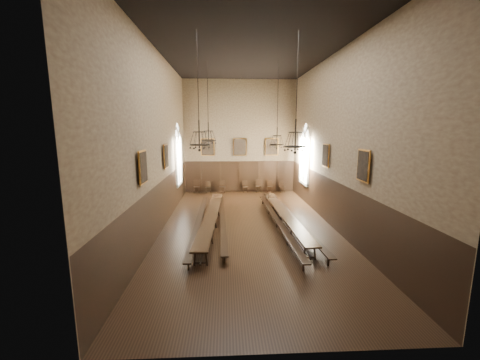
{
  "coord_description": "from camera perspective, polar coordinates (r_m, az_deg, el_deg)",
  "views": [
    {
      "loc": [
        -1.17,
        -14.99,
        5.18
      ],
      "look_at": [
        -0.35,
        1.5,
        2.28
      ],
      "focal_mm": 22.0,
      "sensor_mm": 36.0,
      "label": 1
    }
  ],
  "objects": [
    {
      "name": "floor",
      "position": [
        15.9,
        1.55,
        -9.08
      ],
      "size": [
        9.0,
        18.0,
        0.02
      ],
      "primitive_type": "cube",
      "color": "black",
      "rests_on": "ground"
    },
    {
      "name": "ceiling",
      "position": [
        15.51,
        1.72,
        24.26
      ],
      "size": [
        9.0,
        18.0,
        0.02
      ],
      "primitive_type": "cube",
      "color": "black",
      "rests_on": "ground"
    },
    {
      "name": "wall_back",
      "position": [
        24.04,
        -0.05,
        8.35
      ],
      "size": [
        9.0,
        0.02,
        9.0
      ],
      "primitive_type": "cube",
      "color": "#857251",
      "rests_on": "ground"
    },
    {
      "name": "wall_front",
      "position": [
        6.13,
        8.2,
        3.51
      ],
      "size": [
        9.0,
        0.02,
        9.0
      ],
      "primitive_type": "cube",
      "color": "#857251",
      "rests_on": "ground"
    },
    {
      "name": "wall_left",
      "position": [
        15.37,
        -15.51,
        7.08
      ],
      "size": [
        0.02,
        18.0,
        9.0
      ],
      "primitive_type": "cube",
      "color": "#857251",
      "rests_on": "ground"
    },
    {
      "name": "wall_right",
      "position": [
        16.04,
        18.04,
        7.06
      ],
      "size": [
        0.02,
        18.0,
        9.0
      ],
      "primitive_type": "cube",
      "color": "#857251",
      "rests_on": "ground"
    },
    {
      "name": "wainscot_panelling",
      "position": [
        15.54,
        1.58,
        -4.68
      ],
      "size": [
        9.0,
        18.0,
        2.5
      ],
      "primitive_type": null,
      "color": "black",
      "rests_on": "floor"
    },
    {
      "name": "table_left",
      "position": [
        15.68,
        -5.59,
        -7.92
      ],
      "size": [
        1.13,
        9.64,
        0.75
      ],
      "rotation": [
        0.0,
        0.0,
        -0.05
      ],
      "color": "black",
      "rests_on": "floor"
    },
    {
      "name": "table_right",
      "position": [
        16.12,
        8.64,
        -7.53
      ],
      "size": [
        1.0,
        9.39,
        0.73
      ],
      "rotation": [
        0.0,
        0.0,
        0.04
      ],
      "color": "black",
      "rests_on": "floor"
    },
    {
      "name": "bench_left_outer",
      "position": [
        15.83,
        -7.9,
        -8.09
      ],
      "size": [
        0.34,
        10.36,
        0.47
      ],
      "rotation": [
        0.0,
        0.0,
        0.0
      ],
      "color": "black",
      "rests_on": "floor"
    },
    {
      "name": "bench_left_inner",
      "position": [
        16.02,
        -3.43,
        -7.87
      ],
      "size": [
        0.56,
        9.73,
        0.44
      ],
      "rotation": [
        0.0,
        0.0,
        0.03
      ],
      "color": "black",
      "rests_on": "floor"
    },
    {
      "name": "bench_right_inner",
      "position": [
        15.83,
        7.16,
        -8.06
      ],
      "size": [
        0.6,
        10.58,
        0.48
      ],
      "rotation": [
        0.0,
        0.0,
        0.03
      ],
      "color": "black",
      "rests_on": "floor"
    },
    {
      "name": "bench_right_outer",
      "position": [
        16.28,
        10.31,
        -7.64
      ],
      "size": [
        0.85,
        10.42,
        0.47
      ],
      "rotation": [
        0.0,
        0.0,
        0.05
      ],
      "color": "black",
      "rests_on": "floor"
    },
    {
      "name": "chair_0",
      "position": [
        24.14,
        -8.42,
        -1.76
      ],
      "size": [
        0.46,
        0.46,
        1.04
      ],
      "rotation": [
        0.0,
        0.0,
        0.01
      ],
      "color": "black",
      "rests_on": "floor"
    },
    {
      "name": "chair_1",
      "position": [
        24.09,
        -6.15,
        -1.82
      ],
      "size": [
        0.46,
        0.46,
        0.93
      ],
      "rotation": [
        0.0,
        0.0,
        0.13
      ],
      "color": "black",
      "rests_on": "floor"
    },
    {
      "name": "chair_2",
      "position": [
        23.99,
        -3.49,
        -1.77
      ],
      "size": [
        0.5,
        0.5,
        1.02
      ],
      "rotation": [
        0.0,
        0.0,
        -0.12
      ],
      "color": "black",
      "rests_on": "floor"
    },
    {
      "name": "chair_4",
      "position": [
        24.15,
        1.03,
        -1.74
      ],
      "size": [
        0.45,
        0.45,
        0.93
      ],
      "rotation": [
        0.0,
        0.0,
        0.09
      ],
      "color": "black",
      "rests_on": "floor"
    },
    {
      "name": "chair_5",
      "position": [
        24.22,
        3.62,
        -1.64
      ],
      "size": [
        0.49,
        0.49,
        1.03
      ],
      "rotation": [
        0.0,
        0.0,
        -0.07
      ],
      "color": "black",
      "rests_on": "floor"
    },
    {
      "name": "chair_6",
      "position": [
        24.28,
        5.76,
        -1.69
      ],
      "size": [
        0.51,
        0.51,
        0.97
      ],
      "rotation": [
        0.0,
        0.0,
        -0.21
      ],
      "color": "black",
      "rests_on": "floor"
    },
    {
      "name": "chair_7",
      "position": [
        24.42,
        8.09,
        -1.7
      ],
      "size": [
        0.5,
        0.5,
        0.93
      ],
      "rotation": [
        0.0,
        0.0,
        0.25
      ],
      "color": "black",
      "rests_on": "floor"
    },
    {
      "name": "chandelier_back_left",
      "position": [
        17.89,
        -6.15,
        8.52
      ],
      "size": [
        0.9,
        0.9,
        4.71
      ],
      "color": "black",
      "rests_on": "ceiling"
    },
    {
      "name": "chandelier_back_right",
      "position": [
        17.8,
        7.18,
        7.87
      ],
      "size": [
        0.83,
        0.83,
        4.93
      ],
      "color": "black",
      "rests_on": "ceiling"
    },
    {
      "name": "chandelier_front_left",
      "position": [
        12.41,
        -7.92,
        8.24
      ],
      "size": [
        0.82,
        0.82,
        4.64
      ],
      "color": "black",
      "rests_on": "ceiling"
    },
    {
      "name": "chandelier_front_right",
      "position": [
        12.6,
        10.67,
        7.72
      ],
      "size": [
        0.92,
        0.92,
        4.73
      ],
      "color": "black",
      "rests_on": "ceiling"
    },
    {
      "name": "portrait_back_0",
      "position": [
        23.96,
        -6.3,
        6.37
      ],
      "size": [
        1.1,
        0.12,
        1.4
      ],
      "color": "#AA6F28",
      "rests_on": "wall_back"
    },
    {
      "name": "portrait_back_1",
      "position": [
        23.94,
        -0.04,
        6.43
      ],
      "size": [
        1.1,
        0.12,
        1.4
      ],
      "color": "#AA6F28",
      "rests_on": "wall_back"
    },
    {
      "name": "portrait_back_2",
      "position": [
        24.21,
        6.16,
        6.41
      ],
      "size": [
        1.1,
        0.12,
        1.4
      ],
      "color": "#AA6F28",
      "rests_on": "wall_back"
    },
    {
      "name": "portrait_left_0",
      "position": [
        16.37,
        -14.18,
        4.48
      ],
      "size": [
        0.12,
        1.0,
        1.3
      ],
      "color": "#AA6F28",
      "rests_on": "wall_left"
    },
    {
      "name": "portrait_left_1",
      "position": [
        12.02,
        -18.32,
        2.39
      ],
      "size": [
        0.12,
        1.0,
        1.3
      ],
      "color": "#AA6F28",
      "rests_on": "wall_left"
    },
    {
      "name": "portrait_right_0",
      "position": [
        16.99,
        16.29,
        4.58
      ],
      "size": [
        0.12,
        1.0,
        1.3
      ],
      "color": "#AA6F28",
      "rests_on": "wall_right"
    },
    {
      "name": "portrait_right_1",
      "position": [
        12.84,
        22.81,
        2.58
      ],
      "size": [
        0.12,
        1.0,
        1.3
      ],
      "color": "#AA6F28",
      "rests_on": "wall_right"
    },
    {
      "name": "window_right",
      "position": [
        21.31,
        12.45,
        4.95
      ],
      "size": [
        0.2,
        2.2,
        4.6
      ],
      "primitive_type": null,
      "color": "white",
      "rests_on": "wall_right"
    },
    {
      "name": "window_left",
      "position": [
        20.82,
        -11.88,
        4.85
      ],
      "size": [
        0.2,
        2.2,
        4.6
      ],
      "primitive_type": null,
      "color": "white",
      "rests_on": "wall_left"
    }
  ]
}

